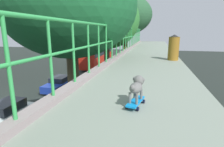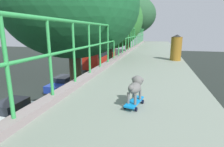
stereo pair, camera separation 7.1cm
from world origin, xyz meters
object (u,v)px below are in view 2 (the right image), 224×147
object	(u,v)px
small_dog	(136,86)
litter_bin	(176,47)
toy_skateboard	(134,102)
car_black_seventh	(101,80)
car_blue_sixth	(62,83)
car_yellow_cab_fifth	(78,99)
city_bus	(101,55)
car_white_fourth	(10,113)

from	to	relation	value
small_dog	litter_bin	world-z (taller)	litter_bin
small_dog	toy_skateboard	bearing A→B (deg)	-110.11
car_black_seventh	small_dog	distance (m)	18.38
car_blue_sixth	toy_skateboard	xyz separation A→B (m)	(9.43, -14.24, 4.49)
car_blue_sixth	small_dog	bearing A→B (deg)	-56.41
small_dog	litter_bin	size ratio (longest dim) A/B	0.44
car_blue_sixth	car_black_seventh	size ratio (longest dim) A/B	1.00
car_yellow_cab_fifth	city_bus	world-z (taller)	city_bus
car_white_fourth	city_bus	world-z (taller)	city_bus
car_yellow_cab_fifth	car_black_seventh	world-z (taller)	car_yellow_cab_fifth
car_white_fourth	toy_skateboard	xyz separation A→B (m)	(9.17, -6.78, 4.44)
car_white_fourth	toy_skateboard	size ratio (longest dim) A/B	8.30
car_yellow_cab_fifth	toy_skateboard	size ratio (longest dim) A/B	9.20
car_yellow_cab_fifth	car_black_seventh	size ratio (longest dim) A/B	1.04
car_black_seventh	car_white_fourth	bearing A→B (deg)	-108.19
car_black_seventh	small_dog	size ratio (longest dim) A/B	10.32
car_yellow_cab_fifth	litter_bin	distance (m)	10.40
small_dog	car_yellow_cab_fifth	bearing A→B (deg)	119.55
car_black_seventh	city_bus	world-z (taller)	city_bus
city_bus	small_dog	size ratio (longest dim) A/B	28.85
car_black_seventh	city_bus	xyz separation A→B (m)	(-3.74, 11.73, 1.27)
car_white_fourth	city_bus	xyz separation A→B (m)	(-0.46, 21.73, 1.22)
toy_skateboard	litter_bin	distance (m)	4.50
car_black_seventh	toy_skateboard	world-z (taller)	toy_skateboard
car_blue_sixth	small_dog	xyz separation A→B (m)	(9.44, -14.22, 4.72)
city_bus	litter_bin	world-z (taller)	litter_bin
small_dog	car_blue_sixth	bearing A→B (deg)	123.59
car_white_fourth	toy_skateboard	distance (m)	12.24
car_blue_sixth	car_black_seventh	xyz separation A→B (m)	(3.54, 2.54, 0.00)
litter_bin	toy_skateboard	bearing A→B (deg)	-101.33
litter_bin	city_bus	bearing A→B (deg)	113.56
small_dog	litter_bin	xyz separation A→B (m)	(0.87, 4.37, 0.17)
car_black_seventh	city_bus	distance (m)	12.38
city_bus	small_dog	bearing A→B (deg)	-71.30
car_yellow_cab_fifth	car_blue_sixth	bearing A→B (deg)	133.19
car_white_fourth	city_bus	bearing A→B (deg)	91.21
litter_bin	car_black_seventh	bearing A→B (deg)	118.67
car_black_seventh	litter_bin	bearing A→B (deg)	-61.33
toy_skateboard	small_dog	bearing A→B (deg)	69.89
car_white_fourth	car_yellow_cab_fifth	size ratio (longest dim) A/B	0.90
car_blue_sixth	litter_bin	xyz separation A→B (m)	(10.32, -9.85, 4.89)
car_white_fourth	small_dog	bearing A→B (deg)	-36.37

